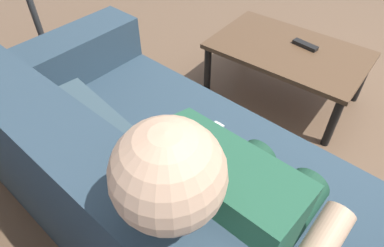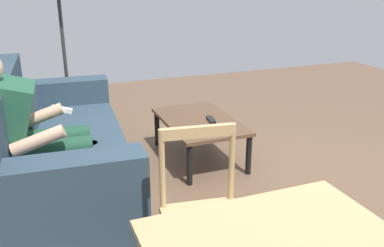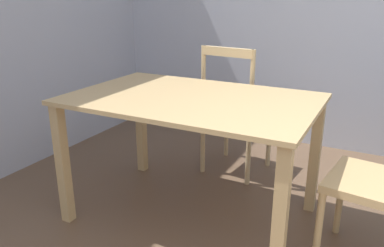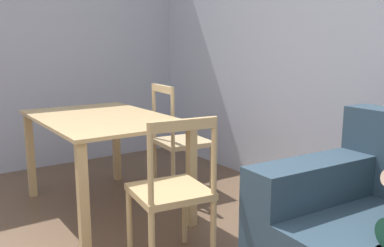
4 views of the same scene
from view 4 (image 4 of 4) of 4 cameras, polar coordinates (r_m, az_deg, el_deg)
dining_table at (r=3.22m, az=-12.52°, el=-0.91°), size 1.38×0.90×0.76m
dining_chair_near_wall at (r=3.59m, az=-1.77°, el=-2.49°), size 0.46×0.46×0.97m
dining_chair_facing_couch at (r=2.40m, az=-2.88°, el=-9.63°), size 0.47×0.47×0.91m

